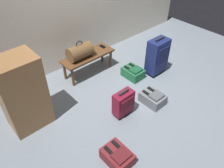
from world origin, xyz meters
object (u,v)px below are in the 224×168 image
at_px(bench, 88,58).
at_px(backpack_grey, 153,98).
at_px(suitcase_upright_navy, 157,56).
at_px(backpack_maroon, 118,156).
at_px(side_cabinet, 23,94).
at_px(suitcase_small_burgundy, 124,103).
at_px(cell_phone, 102,46).
at_px(backpack_green, 133,73).
at_px(duffel_bag_brown, 80,52).

distance_m(bench, backpack_grey, 1.40).
xyz_separation_m(suitcase_upright_navy, backpack_grey, (-0.68, -0.50, -0.28)).
bearing_deg(backpack_maroon, backpack_grey, 18.99).
relative_size(bench, side_cabinet, 0.91).
bearing_deg(suitcase_upright_navy, suitcase_small_burgundy, -163.18).
relative_size(suitcase_upright_navy, backpack_grey, 1.91).
relative_size(backpack_grey, side_cabinet, 0.35).
xyz_separation_m(bench, backpack_maroon, (-0.88, -1.74, -0.24)).
bearing_deg(cell_phone, side_cabinet, -165.35).
xyz_separation_m(backpack_green, side_cabinet, (-1.91, 0.24, 0.46)).
distance_m(suitcase_upright_navy, side_cabinet, 2.38).
relative_size(backpack_maroon, backpack_green, 1.00).
bearing_deg(suitcase_small_burgundy, backpack_maroon, -139.08).
bearing_deg(duffel_bag_brown, cell_phone, 5.16).
bearing_deg(backpack_green, backpack_grey, -110.92).
height_order(cell_phone, backpack_maroon, cell_phone).
xyz_separation_m(backpack_grey, side_cabinet, (-1.65, 0.94, 0.46)).
distance_m(bench, duffel_bag_brown, 0.25).
distance_m(bench, suitcase_upright_navy, 1.27).
distance_m(bench, side_cabinet, 1.46).
height_order(backpack_maroon, side_cabinet, side_cabinet).
distance_m(cell_phone, backpack_green, 0.78).
height_order(suitcase_upright_navy, backpack_green, suitcase_upright_navy).
relative_size(bench, backpack_maroon, 2.63).
height_order(suitcase_upright_navy, backpack_maroon, suitcase_upright_navy).
height_order(bench, backpack_green, bench).
bearing_deg(bench, backpack_grey, -78.90).
bearing_deg(side_cabinet, backpack_grey, -29.60).
bearing_deg(side_cabinet, suitcase_small_burgundy, -35.60).
height_order(suitcase_upright_navy, backpack_grey, suitcase_upright_navy).
bearing_deg(bench, backpack_green, -51.10).
distance_m(suitcase_upright_navy, backpack_maroon, 2.05).
bearing_deg(cell_phone, suitcase_small_burgundy, -117.41).
xyz_separation_m(cell_phone, suitcase_small_burgundy, (-0.65, -1.26, -0.16)).
bearing_deg(side_cabinet, suitcase_upright_navy, -10.53).
xyz_separation_m(suitcase_small_burgundy, backpack_maroon, (-0.61, -0.53, -0.15)).
bearing_deg(duffel_bag_brown, suitcase_upright_navy, -37.51).
height_order(bench, backpack_maroon, bench).
relative_size(backpack_green, side_cabinet, 0.35).
xyz_separation_m(suitcase_upright_navy, backpack_green, (-0.42, 0.19, -0.28)).
xyz_separation_m(suitcase_upright_navy, side_cabinet, (-2.33, 0.43, 0.18)).
bearing_deg(duffel_bag_brown, bench, 0.00).
distance_m(suitcase_small_burgundy, backpack_grey, 0.57).
relative_size(duffel_bag_brown, backpack_grey, 1.16).
distance_m(backpack_green, backpack_grey, 0.74).
xyz_separation_m(backpack_maroon, backpack_green, (1.41, 1.09, 0.00)).
bearing_deg(backpack_grey, suitcase_small_burgundy, 165.61).
distance_m(backpack_maroon, backpack_green, 1.78).
bearing_deg(backpack_green, bench, 128.90).
xyz_separation_m(bench, suitcase_upright_navy, (0.95, -0.85, 0.04)).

